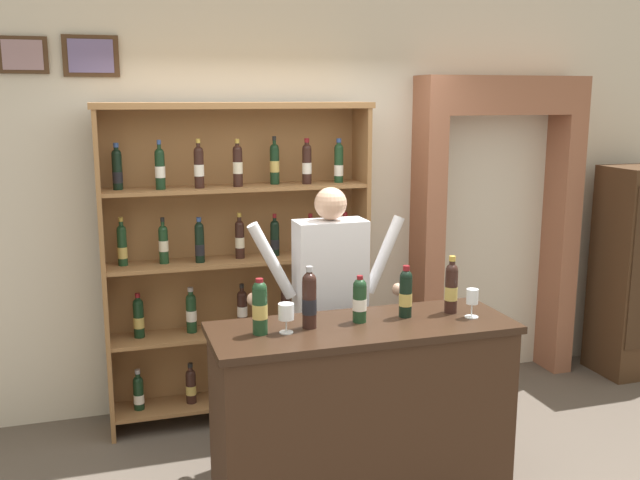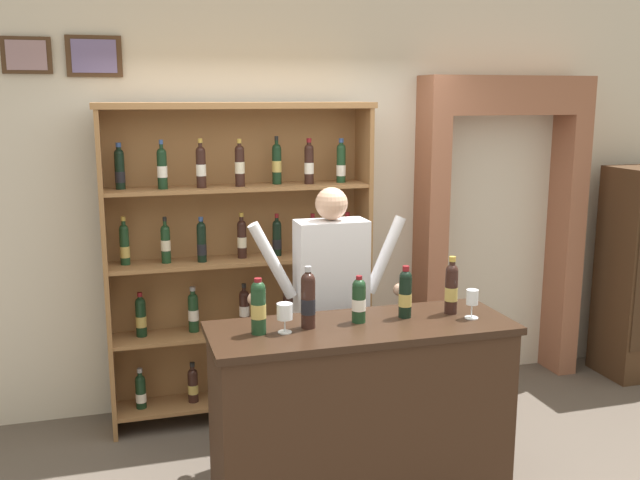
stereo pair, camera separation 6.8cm
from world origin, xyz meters
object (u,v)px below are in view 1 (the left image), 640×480
at_px(wine_shelf, 237,255).
at_px(tasting_bottle_riserva, 406,293).
at_px(tasting_bottle_vin_santo, 360,299).
at_px(tasting_bottle_grappa, 309,299).
at_px(wine_glass_spare, 472,299).
at_px(tasting_bottle_chianti, 260,306).
at_px(shopkeeper, 330,289).
at_px(tasting_counter, 362,413).
at_px(wine_glass_right, 286,313).
at_px(tasting_bottle_bianco, 451,287).

height_order(wine_shelf, tasting_bottle_riserva, wine_shelf).
bearing_deg(tasting_bottle_vin_santo, wine_shelf, 109.57).
xyz_separation_m(tasting_bottle_grappa, wine_glass_spare, (0.91, -0.09, -0.05)).
bearing_deg(tasting_bottle_chianti, wine_shelf, 84.54).
relative_size(wine_shelf, shopkeeper, 1.30).
height_order(wine_shelf, tasting_counter, wine_shelf).
bearing_deg(tasting_bottle_vin_santo, tasting_counter, -88.98).
relative_size(shopkeeper, wine_glass_right, 10.77).
height_order(tasting_bottle_chianti, wine_glass_right, tasting_bottle_chianti).
distance_m(tasting_bottle_chianti, wine_glass_spare, 1.19).
distance_m(wine_shelf, tasting_counter, 1.50).
height_order(tasting_bottle_riserva, wine_glass_spare, tasting_bottle_riserva).
bearing_deg(tasting_bottle_grappa, tasting_bottle_bianco, 1.52).
bearing_deg(wine_glass_spare, shopkeeper, 130.24).
distance_m(tasting_counter, tasting_bottle_grappa, 0.73).
relative_size(tasting_counter, tasting_bottle_bianco, 5.02).
xyz_separation_m(tasting_bottle_chianti, wine_glass_spare, (1.18, -0.07, -0.04)).
xyz_separation_m(tasting_bottle_chianti, tasting_bottle_bianco, (1.11, 0.04, 0.00)).
xyz_separation_m(tasting_counter, tasting_bottle_grappa, (-0.29, 0.03, 0.67)).
bearing_deg(tasting_bottle_chianti, wine_glass_right, -9.40).
relative_size(tasting_counter, tasting_bottle_grappa, 4.94).
xyz_separation_m(tasting_bottle_vin_santo, wine_glass_spare, (0.62, -0.11, -0.02)).
relative_size(wine_glass_right, wine_glass_spare, 0.97).
relative_size(tasting_bottle_grappa, tasting_bottle_vin_santo, 1.29).
bearing_deg(tasting_bottle_grappa, tasting_bottle_vin_santo, 3.14).
bearing_deg(tasting_bottle_chianti, shopkeeper, 47.25).
distance_m(tasting_bottle_chianti, wine_glass_right, 0.14).
bearing_deg(tasting_bottle_vin_santo, wine_glass_right, -172.04).
relative_size(tasting_counter, tasting_bottle_riserva, 5.65).
bearing_deg(tasting_bottle_chianti, tasting_bottle_bianco, 2.27).
relative_size(wine_shelf, wine_glass_spare, 13.52).
xyz_separation_m(tasting_bottle_grappa, wine_glass_right, (-0.14, -0.04, -0.05)).
bearing_deg(shopkeeper, tasting_bottle_bianco, -48.31).
bearing_deg(wine_glass_spare, tasting_bottle_grappa, 174.23).
bearing_deg(tasting_counter, wine_glass_spare, -5.45).
bearing_deg(shopkeeper, tasting_counter, -92.29).
height_order(tasting_bottle_grappa, wine_glass_right, tasting_bottle_grappa).
bearing_deg(tasting_counter, tasting_bottle_vin_santo, 91.02).
height_order(tasting_bottle_riserva, tasting_bottle_bianco, tasting_bottle_bianco).
bearing_deg(wine_shelf, shopkeeper, -53.82).
height_order(shopkeeper, tasting_bottle_riserva, shopkeeper).
distance_m(tasting_counter, tasting_bottle_bianco, 0.87).
bearing_deg(tasting_bottle_bianco, tasting_counter, -174.31).
relative_size(wine_shelf, tasting_bottle_vin_santo, 8.46).
xyz_separation_m(wine_shelf, wine_glass_right, (0.01, -1.29, -0.03)).
bearing_deg(tasting_bottle_grappa, tasting_bottle_chianti, -175.40).
distance_m(wine_shelf, wine_glass_spare, 1.71).
bearing_deg(wine_shelf, tasting_bottle_chianti, -95.46).
bearing_deg(tasting_bottle_riserva, tasting_bottle_bianco, -1.11).
height_order(wine_shelf, shopkeeper, wine_shelf).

